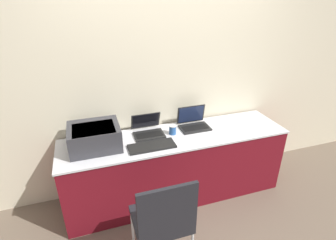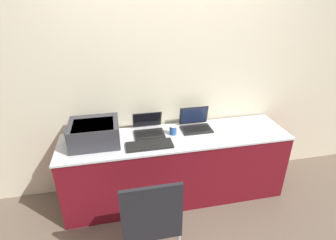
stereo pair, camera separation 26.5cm
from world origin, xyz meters
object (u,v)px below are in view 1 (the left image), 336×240
(printer, at_px, (94,136))
(chair, at_px, (163,218))
(coffee_cup, at_px, (173,130))
(external_keyboard, at_px, (152,146))
(laptop_right, at_px, (193,123))
(laptop_left, at_px, (148,130))

(printer, distance_m, chair, 1.01)
(printer, bearing_deg, coffee_cup, 1.22)
(printer, bearing_deg, external_keyboard, -18.29)
(laptop_right, relative_size, chair, 0.35)
(coffee_cup, bearing_deg, chair, -113.47)
(external_keyboard, height_order, chair, chair)
(external_keyboard, xyz_separation_m, chair, (-0.10, -0.68, -0.23))
(external_keyboard, height_order, coffee_cup, coffee_cup)
(coffee_cup, distance_m, chair, 0.98)
(printer, relative_size, external_keyboard, 1.04)
(external_keyboard, distance_m, coffee_cup, 0.34)
(laptop_left, bearing_deg, coffee_cup, -19.34)
(laptop_right, distance_m, coffee_cup, 0.28)
(external_keyboard, xyz_separation_m, coffee_cup, (0.28, 0.19, 0.04))
(laptop_left, distance_m, laptop_right, 0.52)
(laptop_right, bearing_deg, printer, -174.77)
(laptop_left, relative_size, chair, 0.33)
(printer, distance_m, laptop_left, 0.56)
(chair, bearing_deg, laptop_right, 55.65)
(printer, height_order, laptop_right, laptop_right)
(laptop_right, xyz_separation_m, coffee_cup, (-0.27, -0.08, -0.00))
(printer, distance_m, laptop_right, 1.07)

